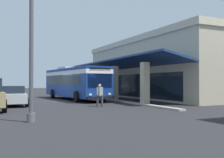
# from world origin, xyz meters

# --- Properties ---
(ground) EXTENTS (120.00, 120.00, 0.00)m
(ground) POSITION_xyz_m (0.00, 8.00, 0.00)
(ground) COLOR #262628
(curb_strip) EXTENTS (26.43, 0.50, 0.12)m
(curb_strip) POSITION_xyz_m (-1.58, 4.92, 0.06)
(curb_strip) COLOR #9E998E
(curb_strip) RESTS_ON ground
(plaza_building) EXTENTS (22.33, 16.06, 6.60)m
(plaza_building) POSITION_xyz_m (-1.58, 14.55, 3.31)
(plaza_building) COLOR #B2A88E
(plaza_building) RESTS_ON ground
(transit_bus) EXTENTS (11.40, 3.65, 3.34)m
(transit_bus) POSITION_xyz_m (-1.48, 2.10, 1.85)
(transit_bus) COLOR navy
(transit_bus) RESTS_ON ground
(parked_sedan_silver) EXTENTS (4.46, 2.13, 1.47)m
(parked_sedan_silver) POSITION_xyz_m (3.33, -4.09, 0.75)
(parked_sedan_silver) COLOR #B2B5BA
(parked_sedan_silver) RESTS_ON ground
(pedestrian) EXTENTS (0.46, 0.59, 1.61)m
(pedestrian) POSITION_xyz_m (6.77, 1.52, 0.90)
(pedestrian) COLOR #38383D
(pedestrian) RESTS_ON ground
(potted_palm) EXTENTS (2.07, 1.75, 2.35)m
(potted_palm) POSITION_xyz_m (-5.21, 5.94, 0.62)
(potted_palm) COLOR #4C4742
(potted_palm) RESTS_ON ground
(lot_light_pole) EXTENTS (0.60, 0.60, 6.80)m
(lot_light_pole) POSITION_xyz_m (12.36, -3.95, 3.66)
(lot_light_pole) COLOR #59595B
(lot_light_pole) RESTS_ON ground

